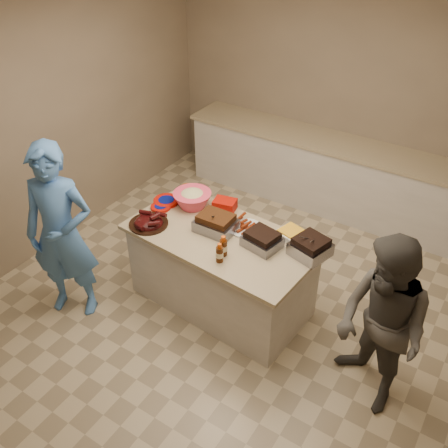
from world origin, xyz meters
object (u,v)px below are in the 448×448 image
Objects in this scene: bbq_bottle_b at (220,261)px; bbq_bottle_a at (223,255)px; roasting_pan at (310,255)px; guest_blue at (78,305)px; coleslaw_bowl at (193,206)px; plastic_cup at (187,194)px; mustard_bottle at (204,222)px; rib_platter at (149,224)px; guest_gray at (364,392)px; island at (221,301)px.

bbq_bottle_a is at bearing 102.01° from bbq_bottle_b.
guest_blue is at bearing -137.64° from roasting_pan.
coleslaw_bowl is 3.55× the size of plastic_cup.
coleslaw_bowl reaches higher than mustard_bottle.
bbq_bottle_b is 0.10× the size of guest_blue.
bbq_bottle_b reaches higher than rib_platter.
roasting_pan is 0.74m from bbq_bottle_a.
mustard_bottle is 1.17× the size of plastic_cup.
rib_platter reaches higher than mustard_bottle.
roasting_pan is 1.58× the size of bbq_bottle_b.
plastic_cup is at bearing 139.25° from coleslaw_bowl.
coleslaw_bowl is 0.21× the size of guest_blue.
bbq_bottle_b is (0.02, -0.09, 0.00)m from bbq_bottle_a.
mustard_bottle reaches higher than guest_blue.
bbq_bottle_a is 0.09m from bbq_bottle_b.
rib_platter is 2.39m from guest_gray.
plastic_cup is (-0.18, 0.16, 0.00)m from coleslaw_bowl.
bbq_bottle_a is at bearing -0.27° from rib_platter.
roasting_pan is at bearing -3.41° from coleslaw_bowl.
coleslaw_bowl is at bearing 71.06° from rib_platter.
mustard_bottle is 0.08× the size of guest_gray.
island is 1.15m from plastic_cup.
coleslaw_bowl is at bearing 157.21° from island.
roasting_pan is 0.19× the size of guest_gray.
coleslaw_bowl is 0.31m from mustard_bottle.
island is 1.16m from roasting_pan.
rib_platter is 1.87× the size of bbq_bottle_a.
roasting_pan is 1.29m from coleslaw_bowl.
coleslaw_bowl reaches higher than roasting_pan.
bbq_bottle_a reaches higher than mustard_bottle.
coleslaw_bowl is (0.16, 0.48, 0.00)m from rib_platter.
rib_platter is 0.98× the size of coleslaw_bowl.
rib_platter is 2.96× the size of mustard_bottle.
roasting_pan is at bearing 39.20° from bbq_bottle_b.
roasting_pan is (0.79, 0.18, 0.82)m from island.
bbq_bottle_a is (0.83, -0.00, 0.00)m from rib_platter.
bbq_bottle_a is 1.58× the size of mustard_bottle.
island is at bearing 127.14° from bbq_bottle_a.
bbq_bottle_b reaches higher than island.
island is at bearing -27.39° from coleslaw_bowl.
island is at bearing -153.32° from guest_gray.
island is at bearing -31.39° from plastic_cup.
coleslaw_bowl reaches higher than plastic_cup.
roasting_pan is at bearing 5.24° from mustard_bottle.
plastic_cup is at bearing 142.85° from mustard_bottle.
rib_platter is 0.83m from bbq_bottle_a.
guest_gray reaches higher than guest_blue.
rib_platter is 1.51m from roasting_pan.
plastic_cup is (-1.48, 0.24, 0.00)m from roasting_pan.
plastic_cup reaches higher than island.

